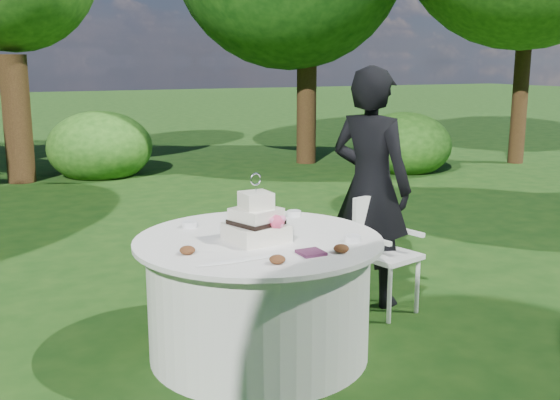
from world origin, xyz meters
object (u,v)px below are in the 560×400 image
object	(u,v)px
cake	(257,223)
chair	(381,244)
table	(259,296)
napkins	(311,253)
guest	(371,187)

from	to	relation	value
cake	chair	distance (m)	1.28
table	cake	xyz separation A→B (m)	(-0.03, -0.05, 0.50)
napkins	guest	size ratio (longest dim) A/B	0.08
napkins	cake	distance (m)	0.45
napkins	table	bearing A→B (deg)	105.70
guest	cake	world-z (taller)	guest
napkins	chair	distance (m)	1.28
napkins	guest	bearing A→B (deg)	42.25
napkins	table	distance (m)	0.61
napkins	chair	size ratio (longest dim) A/B	0.16
cake	chair	world-z (taller)	cake
guest	chair	world-z (taller)	guest
chair	guest	bearing A→B (deg)	83.38
napkins	table	xyz separation A→B (m)	(-0.13, 0.45, -0.39)
napkins	chair	xyz separation A→B (m)	(1.01, 0.74, -0.26)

